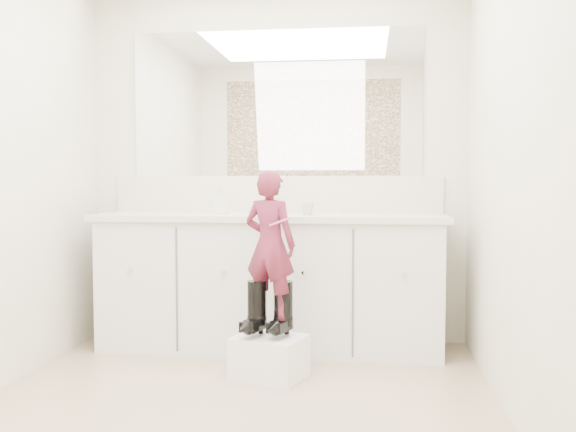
# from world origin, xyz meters

# --- Properties ---
(floor) EXTENTS (3.00, 3.00, 0.00)m
(floor) POSITION_xyz_m (0.00, 0.00, 0.00)
(floor) COLOR #988463
(floor) RESTS_ON ground
(wall_back) EXTENTS (2.60, 0.00, 2.60)m
(wall_back) POSITION_xyz_m (0.00, 1.50, 1.20)
(wall_back) COLOR beige
(wall_back) RESTS_ON floor
(wall_front) EXTENTS (2.60, 0.00, 2.60)m
(wall_front) POSITION_xyz_m (0.00, -1.50, 1.20)
(wall_front) COLOR beige
(wall_front) RESTS_ON floor
(wall_right) EXTENTS (0.00, 3.00, 3.00)m
(wall_right) POSITION_xyz_m (1.30, 0.00, 1.20)
(wall_right) COLOR beige
(wall_right) RESTS_ON floor
(vanity_cabinet) EXTENTS (2.20, 0.55, 0.85)m
(vanity_cabinet) POSITION_xyz_m (0.00, 1.23, 0.42)
(vanity_cabinet) COLOR silver
(vanity_cabinet) RESTS_ON floor
(countertop) EXTENTS (2.28, 0.58, 0.04)m
(countertop) POSITION_xyz_m (0.00, 1.21, 0.87)
(countertop) COLOR beige
(countertop) RESTS_ON vanity_cabinet
(backsplash) EXTENTS (2.28, 0.03, 0.25)m
(backsplash) POSITION_xyz_m (0.00, 1.49, 1.02)
(backsplash) COLOR beige
(backsplash) RESTS_ON countertop
(mirror) EXTENTS (2.00, 0.02, 1.00)m
(mirror) POSITION_xyz_m (0.00, 1.49, 1.64)
(mirror) COLOR white
(mirror) RESTS_ON wall_back
(faucet) EXTENTS (0.08, 0.08, 0.10)m
(faucet) POSITION_xyz_m (0.00, 1.38, 0.94)
(faucet) COLOR silver
(faucet) RESTS_ON countertop
(cup) EXTENTS (0.10, 0.10, 0.08)m
(cup) POSITION_xyz_m (0.25, 1.16, 0.93)
(cup) COLOR #C0B29A
(cup) RESTS_ON countertop
(soap_bottle) EXTENTS (0.10, 0.10, 0.17)m
(soap_bottle) POSITION_xyz_m (-0.32, 1.18, 0.97)
(soap_bottle) COLOR silver
(soap_bottle) RESTS_ON countertop
(step_stool) EXTENTS (0.45, 0.41, 0.24)m
(step_stool) POSITION_xyz_m (0.09, 0.59, 0.12)
(step_stool) COLOR white
(step_stool) RESTS_ON floor
(boot_left) EXTENTS (0.17, 0.23, 0.31)m
(boot_left) POSITION_xyz_m (0.02, 0.61, 0.39)
(boot_left) COLOR black
(boot_left) RESTS_ON step_stool
(boot_right) EXTENTS (0.17, 0.23, 0.31)m
(boot_right) POSITION_xyz_m (0.17, 0.61, 0.39)
(boot_right) COLOR black
(boot_right) RESTS_ON step_stool
(toddler) EXTENTS (0.35, 0.28, 0.83)m
(toddler) POSITION_xyz_m (0.09, 0.61, 0.75)
(toddler) COLOR #9F314D
(toddler) RESTS_ON step_stool
(toothbrush) EXTENTS (0.13, 0.05, 0.06)m
(toothbrush) POSITION_xyz_m (0.16, 0.53, 0.89)
(toothbrush) COLOR #E759AE
(toothbrush) RESTS_ON toddler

